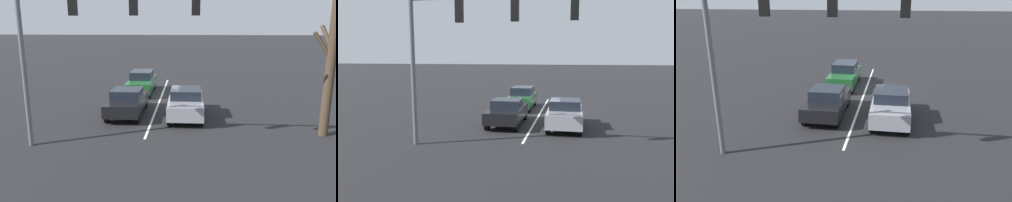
{
  "view_description": "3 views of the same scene",
  "coord_description": "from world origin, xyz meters",
  "views": [
    {
      "loc": [
        -1.96,
        23.35,
        5.07
      ],
      "look_at": [
        -0.9,
        7.36,
        1.24
      ],
      "focal_mm": 35.0,
      "sensor_mm": 36.0,
      "label": 1
    },
    {
      "loc": [
        -2.17,
        23.91,
        3.98
      ],
      "look_at": [
        1.3,
        7.01,
        1.57
      ],
      "focal_mm": 35.0,
      "sensor_mm": 36.0,
      "label": 2
    },
    {
      "loc": [
        -1.98,
        21.51,
        6.03
      ],
      "look_at": [
        0.31,
        7.58,
        1.46
      ],
      "focal_mm": 35.0,
      "sensor_mm": 36.0,
      "label": 3
    }
  ],
  "objects": [
    {
      "name": "traffic_signal_gantry",
      "position": [
        1.95,
        10.62,
        5.02
      ],
      "size": [
        8.75,
        0.37,
        6.74
      ],
      "color": "slate",
      "rests_on": "ground_plane"
    },
    {
      "name": "car_darkgreen_midlane_second",
      "position": [
        1.55,
        -0.28,
        0.82
      ],
      "size": [
        1.73,
        4.58,
        1.62
      ],
      "color": "#1E5928",
      "rests_on": "ground_plane"
    },
    {
      "name": "ground_plane",
      "position": [
        0.0,
        0.0,
        0.0
      ],
      "size": [
        240.0,
        240.0,
        0.0
      ],
      "primitive_type": "plane",
      "color": "black"
    },
    {
      "name": "car_black_midlane_front",
      "position": [
        1.49,
        5.65,
        0.77
      ],
      "size": [
        1.84,
        4.41,
        1.49
      ],
      "color": "black",
      "rests_on": "ground_plane"
    },
    {
      "name": "car_gray_leftlane_front",
      "position": [
        -1.78,
        5.85,
        0.8
      ],
      "size": [
        1.84,
        4.5,
        1.57
      ],
      "color": "gray",
      "rests_on": "ground_plane"
    },
    {
      "name": "bare_tree_near",
      "position": [
        -8.22,
        8.47,
        3.42
      ],
      "size": [
        2.02,
        1.69,
        6.04
      ],
      "color": "#423323",
      "rests_on": "ground_plane"
    },
    {
      "name": "lane_stripe_left_divider",
      "position": [
        0.0,
        1.82,
        0.01
      ],
      "size": [
        0.12,
        15.63,
        0.01
      ],
      "primitive_type": "cube",
      "color": "silver",
      "rests_on": "ground_plane"
    }
  ]
}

